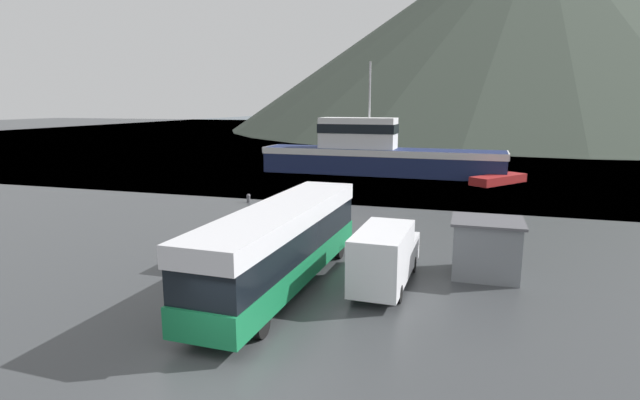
# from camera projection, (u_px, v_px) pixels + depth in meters

# --- Properties ---
(ground_plane) EXTENTS (400.00, 400.00, 0.00)m
(ground_plane) POSITION_uv_depth(u_px,v_px,m) (207.00, 388.00, 13.29)
(ground_plane) COLOR #383A3D
(water_surface) EXTENTS (240.00, 240.00, 0.00)m
(water_surface) POSITION_uv_depth(u_px,v_px,m) (450.00, 129.00, 149.33)
(water_surface) COLOR #3D5160
(water_surface) RESTS_ON ground
(hill_backdrop) EXTENTS (174.41, 174.41, 59.72)m
(hill_backdrop) POSITION_uv_depth(u_px,v_px,m) (535.00, 24.00, 143.69)
(hill_backdrop) COLOR #3D473D
(hill_backdrop) RESTS_ON ground
(tour_bus) EXTENTS (2.87, 12.86, 3.41)m
(tour_bus) POSITION_uv_depth(u_px,v_px,m) (282.00, 242.00, 20.32)
(tour_bus) COLOR #146B3D
(tour_bus) RESTS_ON ground
(delivery_van) EXTENTS (2.09, 6.14, 2.55)m
(delivery_van) POSITION_uv_depth(u_px,v_px,m) (385.00, 255.00, 20.46)
(delivery_van) COLOR silver
(delivery_van) RESTS_ON ground
(fishing_boat) EXTENTS (25.62, 4.92, 11.72)m
(fishing_boat) POSITION_uv_depth(u_px,v_px,m) (376.00, 154.00, 53.07)
(fishing_boat) COLOR #19234C
(fishing_boat) RESTS_ON water_surface
(storage_bin) EXTENTS (1.49, 1.44, 1.28)m
(storage_bin) POSITION_uv_depth(u_px,v_px,m) (201.00, 255.00, 22.81)
(storage_bin) COLOR teal
(storage_bin) RESTS_ON ground
(dock_kiosk) EXTENTS (3.02, 2.66, 2.53)m
(dock_kiosk) POSITION_uv_depth(u_px,v_px,m) (486.00, 248.00, 21.75)
(dock_kiosk) COLOR slate
(dock_kiosk) RESTS_ON ground
(small_boat) EXTENTS (5.39, 6.27, 0.79)m
(small_boat) POSITION_uv_depth(u_px,v_px,m) (498.00, 179.00, 47.13)
(small_boat) COLOR maroon
(small_boat) RESTS_ON water_surface
(mooring_bollard) EXTENTS (0.31, 0.31, 0.67)m
(mooring_bollard) POSITION_uv_depth(u_px,v_px,m) (248.00, 198.00, 38.12)
(mooring_bollard) COLOR #4C4C51
(mooring_bollard) RESTS_ON ground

